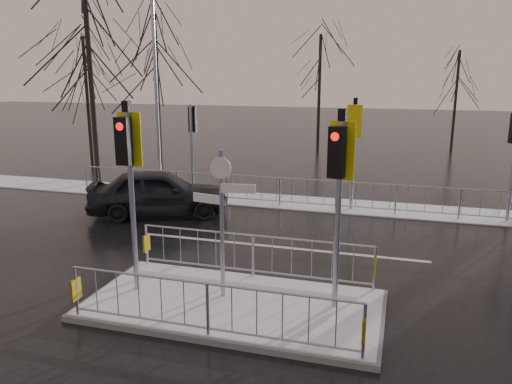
# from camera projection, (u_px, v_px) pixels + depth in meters

# --- Properties ---
(ground) EXTENTS (120.00, 120.00, 0.00)m
(ground) POSITION_uv_depth(u_px,v_px,m) (234.00, 308.00, 10.20)
(ground) COLOR black
(ground) RESTS_ON ground
(snow_verge) EXTENTS (30.00, 2.00, 0.04)m
(snow_verge) POSITION_uv_depth(u_px,v_px,m) (310.00, 204.00, 18.21)
(snow_verge) COLOR white
(snow_verge) RESTS_ON ground
(lane_markings) EXTENTS (8.00, 11.38, 0.01)m
(lane_markings) POSITION_uv_depth(u_px,v_px,m) (228.00, 315.00, 9.89)
(lane_markings) COLOR silver
(lane_markings) RESTS_ON ground
(traffic_island) EXTENTS (6.00, 3.04, 4.15)m
(traffic_island) POSITION_uv_depth(u_px,v_px,m) (233.00, 290.00, 10.12)
(traffic_island) COLOR slate
(traffic_island) RESTS_ON ground
(far_kerb_fixtures) EXTENTS (18.00, 0.65, 3.83)m
(far_kerb_fixtures) POSITION_uv_depth(u_px,v_px,m) (317.00, 180.00, 17.43)
(far_kerb_fixtures) COLOR #92969F
(far_kerb_fixtures) RESTS_ON ground
(car_far_lane) EXTENTS (4.96, 3.48, 1.57)m
(car_far_lane) POSITION_uv_depth(u_px,v_px,m) (159.00, 192.00, 16.68)
(car_far_lane) COLOR black
(car_far_lane) RESTS_ON ground
(tree_near_a) EXTENTS (4.75, 4.75, 8.97)m
(tree_near_a) POSITION_uv_depth(u_px,v_px,m) (88.00, 39.00, 21.92)
(tree_near_a) COLOR black
(tree_near_a) RESTS_ON ground
(tree_near_b) EXTENTS (4.00, 4.00, 7.55)m
(tree_near_b) POSITION_uv_depth(u_px,v_px,m) (156.00, 62.00, 22.86)
(tree_near_b) COLOR black
(tree_near_b) RESTS_ON ground
(tree_near_c) EXTENTS (3.50, 3.50, 6.61)m
(tree_near_c) POSITION_uv_depth(u_px,v_px,m) (86.00, 76.00, 25.18)
(tree_near_c) COLOR black
(tree_near_c) RESTS_ON ground
(tree_far_a) EXTENTS (3.75, 3.75, 7.08)m
(tree_far_a) POSITION_uv_depth(u_px,v_px,m) (320.00, 70.00, 30.13)
(tree_far_a) COLOR black
(tree_far_a) RESTS_ON ground
(tree_far_b) EXTENTS (3.25, 3.25, 6.14)m
(tree_far_b) POSITION_uv_depth(u_px,v_px,m) (457.00, 81.00, 29.94)
(tree_far_b) COLOR black
(tree_far_b) RESTS_ON ground
(street_lamp_left) EXTENTS (1.25, 0.18, 8.20)m
(street_lamp_left) POSITION_uv_depth(u_px,v_px,m) (157.00, 77.00, 19.78)
(street_lamp_left) COLOR #92969F
(street_lamp_left) RESTS_ON ground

